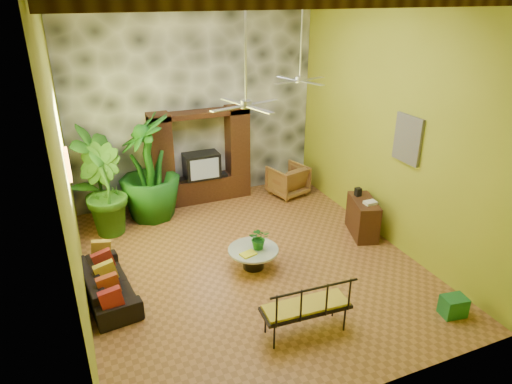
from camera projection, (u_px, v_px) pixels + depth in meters
name	position (u px, v px, depth m)	size (l,w,h in m)	color
ground	(250.00, 261.00, 8.89)	(7.00, 7.00, 0.00)	brown
back_wall	(194.00, 98.00, 10.83)	(6.00, 0.02, 5.00)	#979E24
left_wall	(63.00, 162.00, 6.82)	(0.02, 7.00, 5.00)	#979E24
right_wall	(390.00, 121.00, 8.94)	(0.02, 7.00, 5.00)	#979E24
stone_accent_wall	(194.00, 99.00, 10.78)	(5.98, 0.10, 4.98)	#323538
entertainment_center	(201.00, 163.00, 11.15)	(2.40, 0.55, 2.30)	black
ceiling_fan_front	(246.00, 91.00, 7.11)	(1.28, 1.28, 1.86)	silver
ceiling_fan_back	(300.00, 69.00, 9.09)	(1.28, 1.28, 1.86)	silver
wall_art_mask	(68.00, 165.00, 7.84)	(0.06, 0.32, 0.55)	yellow
wall_art_painting	(408.00, 139.00, 8.50)	(0.06, 0.70, 0.90)	teal
sofa	(108.00, 283.00, 7.77)	(1.84, 0.72, 0.54)	black
wicker_armchair	(288.00, 180.00, 11.67)	(0.84, 0.86, 0.78)	olive
tall_plant_a	(98.00, 176.00, 9.95)	(1.20, 0.81, 2.27)	#26621A
tall_plant_b	(103.00, 191.00, 9.61)	(1.07, 0.86, 1.94)	#2E671B
tall_plant_c	(149.00, 168.00, 10.18)	(1.35, 1.35, 2.42)	#175616
coffee_table	(253.00, 255.00, 8.61)	(0.95, 0.95, 0.40)	black
centerpiece_plant	(259.00, 238.00, 8.50)	(0.39, 0.34, 0.43)	#1C6A1F
yellow_tray	(248.00, 254.00, 8.36)	(0.28, 0.20, 0.03)	yellow
iron_bench	(308.00, 306.00, 6.79)	(1.39, 0.57, 0.57)	black
side_console	(363.00, 217.00, 9.74)	(0.45, 1.01, 0.80)	#3D2813
green_bin	(453.00, 306.00, 7.37)	(0.39, 0.29, 0.34)	#1C6921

